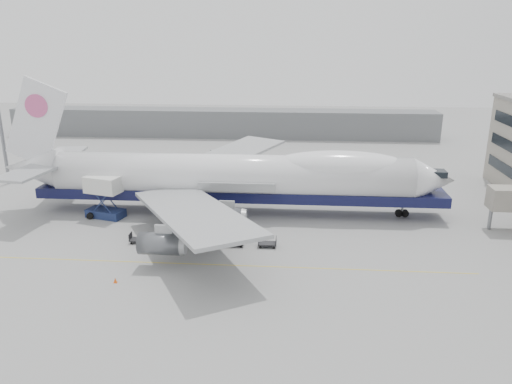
{
  "coord_description": "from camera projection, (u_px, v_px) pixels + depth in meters",
  "views": [
    {
      "loc": [
        8.97,
        -58.26,
        25.7
      ],
      "look_at": [
        3.96,
        6.0,
        5.2
      ],
      "focal_mm": 35.0,
      "sensor_mm": 36.0,
      "label": 1
    }
  ],
  "objects": [
    {
      "name": "dolly_0",
      "position": [
        139.0,
        239.0,
        64.07
      ],
      "size": [
        2.3,
        1.35,
        1.3
      ],
      "color": "#2D2D30",
      "rests_on": "ground"
    },
    {
      "name": "ground",
      "position": [
        222.0,
        244.0,
        63.81
      ],
      "size": [
        260.0,
        260.0,
        0.0
      ],
      "primitive_type": "plane",
      "color": "gray",
      "rests_on": "ground"
    },
    {
      "name": "dolly_4",
      "position": [
        267.0,
        243.0,
        62.84
      ],
      "size": [
        2.3,
        1.35,
        1.3
      ],
      "color": "#2D2D30",
      "rests_on": "ground"
    },
    {
      "name": "traffic_cone",
      "position": [
        115.0,
        280.0,
        53.85
      ],
      "size": [
        0.4,
        0.4,
        0.59
      ],
      "rotation": [
        0.0,
        0.0,
        -0.24
      ],
      "color": "#EB530C",
      "rests_on": "ground"
    },
    {
      "name": "hangar",
      "position": [
        222.0,
        123.0,
        129.99
      ],
      "size": [
        110.0,
        8.0,
        7.0
      ],
      "primitive_type": "cube",
      "color": "slate",
      "rests_on": "ground"
    },
    {
      "name": "apron_line",
      "position": [
        214.0,
        265.0,
        58.11
      ],
      "size": [
        60.0,
        0.15,
        0.01
      ],
      "primitive_type": "cube",
      "color": "gold",
      "rests_on": "ground"
    },
    {
      "name": "dolly_2",
      "position": [
        203.0,
        241.0,
        63.45
      ],
      "size": [
        2.3,
        1.35,
        1.3
      ],
      "color": "#2D2D30",
      "rests_on": "ground"
    },
    {
      "name": "dolly_1",
      "position": [
        171.0,
        240.0,
        63.76
      ],
      "size": [
        2.3,
        1.35,
        1.3
      ],
      "color": "#2D2D30",
      "rests_on": "ground"
    },
    {
      "name": "catering_truck",
      "position": [
        104.0,
        195.0,
        72.21
      ],
      "size": [
        5.94,
        4.75,
        6.2
      ],
      "rotation": [
        0.0,
        0.0,
        -0.27
      ],
      "color": "navy",
      "rests_on": "ground"
    },
    {
      "name": "airliner",
      "position": [
        237.0,
        176.0,
        73.46
      ],
      "size": [
        67.0,
        55.3,
        19.98
      ],
      "color": "white",
      "rests_on": "ground"
    },
    {
      "name": "dolly_3",
      "position": [
        235.0,
        242.0,
        63.15
      ],
      "size": [
        2.3,
        1.35,
        1.3
      ],
      "color": "#2D2D30",
      "rests_on": "ground"
    }
  ]
}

